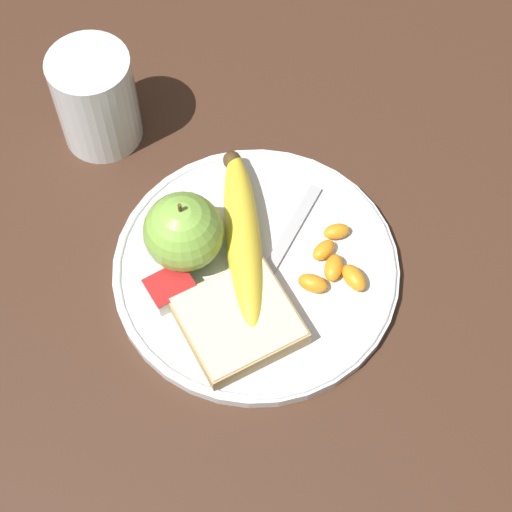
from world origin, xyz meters
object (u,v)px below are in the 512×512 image
(bread_slice, at_px, (238,321))
(fork, at_px, (272,265))
(juice_glass, at_px, (97,101))
(banana, at_px, (240,238))
(jam_packet, at_px, (171,289))
(plate, at_px, (256,268))
(apple, at_px, (183,232))

(bread_slice, relative_size, fork, 0.68)
(juice_glass, height_order, banana, juice_glass)
(banana, distance_m, jam_packet, 0.08)
(plate, relative_size, apple, 3.25)
(juice_glass, relative_size, banana, 0.56)
(juice_glass, relative_size, jam_packet, 2.64)
(apple, bearing_deg, plate, 136.11)
(apple, height_order, bread_slice, apple)
(banana, bearing_deg, jam_packet, 7.65)
(juice_glass, bearing_deg, plate, 102.87)
(plate, bearing_deg, jam_packet, -10.24)
(plate, height_order, fork, fork)
(plate, bearing_deg, bread_slice, 44.67)
(apple, distance_m, fork, 0.09)
(plate, distance_m, fork, 0.02)
(jam_packet, bearing_deg, apple, -135.74)
(plate, height_order, apple, apple)
(banana, distance_m, bread_slice, 0.08)
(banana, height_order, fork, banana)
(banana, distance_m, fork, 0.04)
(plate, distance_m, juice_glass, 0.24)
(plate, xyz_separation_m, banana, (0.00, -0.03, 0.02))
(apple, relative_size, bread_slice, 0.82)
(plate, xyz_separation_m, fork, (-0.01, 0.01, 0.01))
(banana, bearing_deg, juice_glass, -76.16)
(fork, height_order, jam_packet, jam_packet)
(apple, bearing_deg, bread_slice, 92.32)
(fork, distance_m, jam_packet, 0.10)
(banana, height_order, bread_slice, banana)
(apple, height_order, banana, apple)
(apple, distance_m, banana, 0.06)
(bread_slice, height_order, fork, bread_slice)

